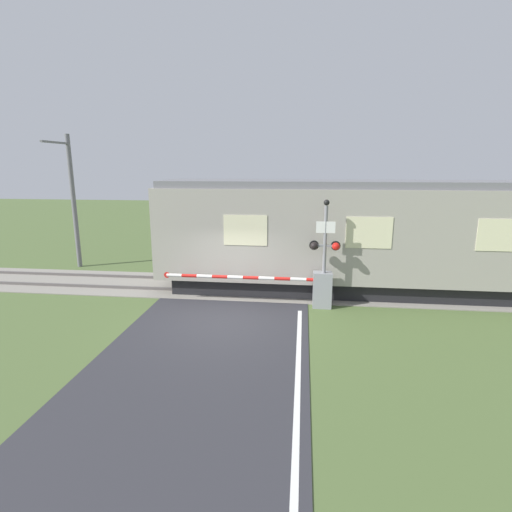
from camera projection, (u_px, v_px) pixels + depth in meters
name	position (u px, v px, depth m)	size (l,w,h in m)	color
ground_plane	(222.00, 320.00, 11.93)	(80.00, 80.00, 0.00)	#4C6033
track_bed	(240.00, 287.00, 15.10)	(36.00, 3.20, 0.13)	gray
train	(362.00, 237.00, 14.14)	(14.51, 2.76, 4.01)	black
crossing_barrier	(309.00, 288.00, 12.95)	(5.59, 0.44, 1.17)	gray
signal_post	(325.00, 248.00, 12.54)	(0.97, 0.26, 3.50)	gray
catenary_pole	(73.00, 199.00, 17.53)	(0.20, 1.90, 5.83)	slate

